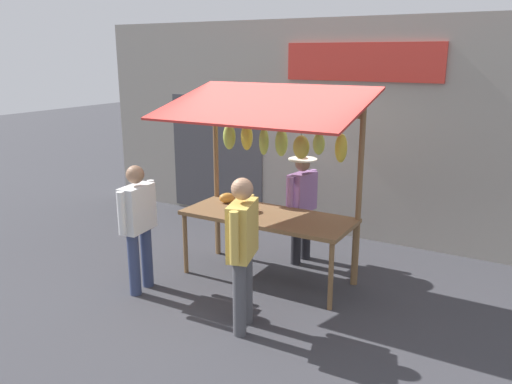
{
  "coord_description": "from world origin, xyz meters",
  "views": [
    {
      "loc": [
        -3.01,
        5.5,
        2.87
      ],
      "look_at": [
        0.0,
        0.3,
        1.25
      ],
      "focal_mm": 36.06,
      "sensor_mm": 36.0,
      "label": 1
    }
  ],
  "objects": [
    {
      "name": "ground_plane",
      "position": [
        0.0,
        0.0,
        0.0
      ],
      "size": [
        40.0,
        40.0,
        0.0
      ],
      "primitive_type": "plane",
      "color": "#38383D"
    },
    {
      "name": "street_backdrop",
      "position": [
        0.04,
        -2.2,
        1.7
      ],
      "size": [
        9.0,
        0.3,
        3.4
      ],
      "color": "#9E998E",
      "rests_on": "ground"
    },
    {
      "name": "market_stall",
      "position": [
        0.01,
        -0.06,
        1.57
      ],
      "size": [
        2.5,
        1.46,
        2.5
      ],
      "color": "brown",
      "rests_on": "ground"
    },
    {
      "name": "vendor_with_sunhat",
      "position": [
        -0.13,
        -0.75,
        0.89
      ],
      "size": [
        0.39,
        0.66,
        1.52
      ],
      "rotation": [
        0.0,
        0.0,
        1.43
      ],
      "color": "#232328",
      "rests_on": "ground"
    },
    {
      "name": "shopper_in_striped_shirt",
      "position": [
        1.19,
        1.09,
        0.92
      ],
      "size": [
        0.27,
        0.68,
        1.6
      ],
      "rotation": [
        0.0,
        0.0,
        -1.45
      ],
      "color": "navy",
      "rests_on": "ground"
    },
    {
      "name": "shopper_in_grey_tee",
      "position": [
        -0.39,
        1.25,
        0.97
      ],
      "size": [
        0.35,
        0.68,
        1.67
      ],
      "rotation": [
        0.0,
        0.0,
        -1.29
      ],
      "color": "#4C4C51",
      "rests_on": "ground"
    }
  ]
}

